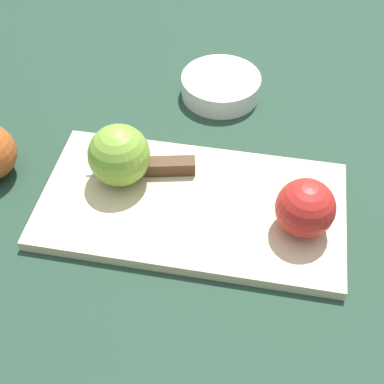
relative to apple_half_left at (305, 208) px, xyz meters
name	(u,v)px	position (x,y,z in m)	size (l,w,h in m)	color
ground_plane	(192,209)	(0.15, -0.02, -0.06)	(4.00, 4.00, 0.00)	#1E3828
cutting_board	(192,205)	(0.15, -0.02, -0.05)	(0.43, 0.24, 0.02)	#D1B789
apple_half_left	(305,208)	(0.00, 0.00, 0.00)	(0.08, 0.08, 0.08)	red
apple_half_right	(119,155)	(0.26, -0.05, 0.00)	(0.09, 0.09, 0.09)	olive
knife	(166,167)	(0.20, -0.07, -0.03)	(0.16, 0.05, 0.02)	silver
bowl	(221,85)	(0.15, -0.29, -0.03)	(0.14, 0.14, 0.04)	silver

